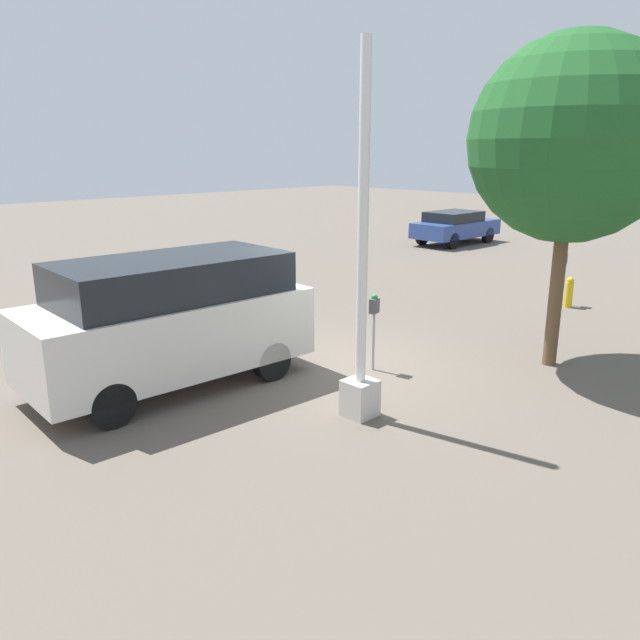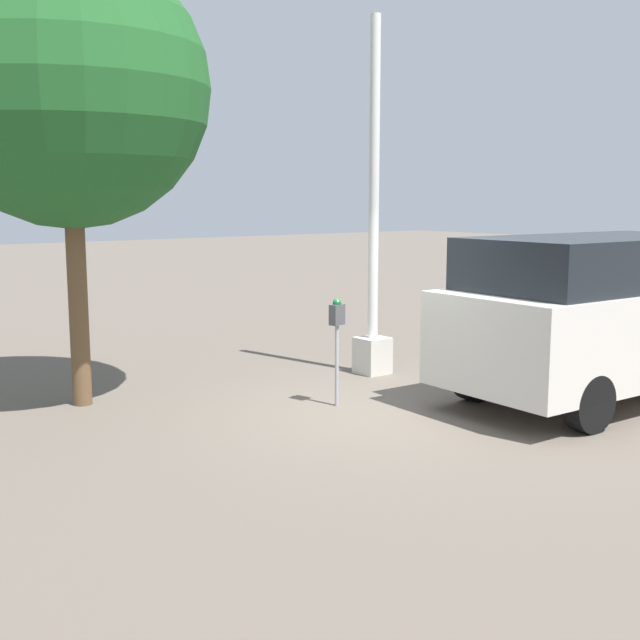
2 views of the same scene
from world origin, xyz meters
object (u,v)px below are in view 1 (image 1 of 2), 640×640
(lamp_post, at_px, (361,313))
(street_tree, at_px, (572,140))
(parked_van, at_px, (170,318))
(car_distant, at_px, (455,226))
(fire_hydrant, at_px, (569,292))
(parking_meter_near, at_px, (374,315))
(parking_meter_far, at_px, (564,265))

(lamp_post, height_order, street_tree, street_tree)
(parked_van, relative_size, street_tree, 0.82)
(car_distant, height_order, fire_hydrant, car_distant)
(parking_meter_near, relative_size, parking_meter_far, 1.01)
(parked_van, bearing_deg, lamp_post, 116.26)
(fire_hydrant, bearing_deg, parking_meter_far, -115.91)
(parked_van, height_order, fire_hydrant, parked_van)
(parked_van, relative_size, fire_hydrant, 6.08)
(parking_meter_near, relative_size, car_distant, 0.34)
(street_tree, distance_m, fire_hydrant, 5.89)
(parking_meter_near, height_order, street_tree, street_tree)
(parked_van, distance_m, fire_hydrant, 10.14)
(lamp_post, relative_size, street_tree, 0.92)
(parking_meter_near, bearing_deg, car_distant, -164.24)
(street_tree, bearing_deg, parking_meter_far, -156.57)
(parking_meter_far, xyz_separation_m, car_distant, (-6.81, -7.81, -0.29))
(parked_van, distance_m, street_tree, 7.29)
(parking_meter_far, distance_m, lamp_post, 8.76)
(parked_van, bearing_deg, fire_hydrant, 169.89)
(fire_hydrant, bearing_deg, street_tree, 21.12)
(lamp_post, xyz_separation_m, fire_hydrant, (-8.55, -0.81, -1.19))
(parked_van, height_order, street_tree, street_tree)
(car_distant, height_order, street_tree, street_tree)
(parking_meter_near, bearing_deg, lamp_post, 22.39)
(parking_meter_far, xyz_separation_m, lamp_post, (8.67, 1.07, 0.56))
(parking_meter_near, bearing_deg, street_tree, 128.01)
(parking_meter_near, distance_m, parked_van, 3.47)
(parking_meter_near, relative_size, fire_hydrant, 1.81)
(parking_meter_far, relative_size, street_tree, 0.24)
(lamp_post, relative_size, car_distant, 1.29)
(lamp_post, distance_m, street_tree, 4.89)
(street_tree, bearing_deg, parking_meter_near, -38.63)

